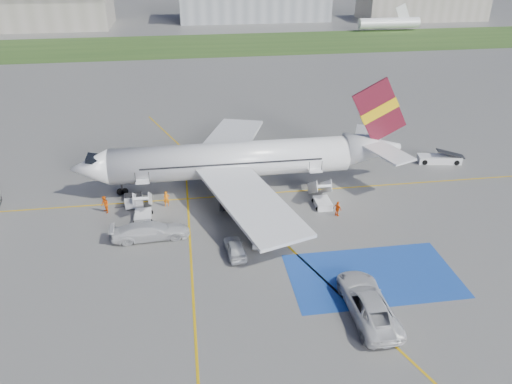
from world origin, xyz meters
TOP-DOWN VIEW (x-y plane):
  - ground at (0.00, 0.00)m, footprint 400.00×400.00m
  - grass_strip at (0.00, 95.00)m, footprint 400.00×30.00m
  - taxiway_line_main at (0.00, 12.00)m, footprint 120.00×0.20m
  - taxiway_line_cross at (-5.00, -10.00)m, footprint 0.20×60.00m
  - taxiway_line_diag at (0.00, 12.00)m, footprint 20.71×56.45m
  - staging_box at (10.00, -4.00)m, footprint 14.00×8.00m
  - terminal_west at (-55.00, 130.00)m, footprint 60.00×22.00m
  - terminal_centre at (20.00, 135.00)m, footprint 48.00×18.00m
  - terminal_east at (75.00, 128.00)m, footprint 40.00×16.00m
  - airliner at (1.51, 14.00)m, footprint 36.81×32.95m
  - airstairs_fwd at (-9.50, 8.70)m, footprint 1.90×5.20m
  - airstairs_aft at (9.00, 8.70)m, footprint 1.90×5.20m
  - gpu_cart at (-10.54, 10.90)m, footprint 1.94×1.36m
  - belt_loader at (26.43, 17.09)m, footprint 5.79×2.90m
  - car_silver_a at (-1.06, 0.85)m, footprint 1.96×4.18m
  - car_silver_b at (1.77, 2.70)m, footprint 2.56×4.58m
  - van_white_a at (7.94, -8.28)m, footprint 2.94×6.36m
  - van_white_b at (-8.63, 4.64)m, footprint 5.50×2.41m
  - crew_fwd at (-7.17, 10.68)m, footprint 0.66×0.47m
  - crew_nose at (-13.38, 10.23)m, footprint 1.05×1.13m
  - crew_aft at (9.93, 6.08)m, footprint 0.86×1.02m

SIDE VIEW (x-z plane):
  - ground at x=0.00m, z-range 0.00..0.00m
  - grass_strip at x=0.00m, z-range 0.00..0.01m
  - taxiway_line_main at x=0.00m, z-range 0.00..0.01m
  - taxiway_line_cross at x=-5.00m, z-range 0.00..0.01m
  - taxiway_line_diag at x=0.00m, z-range 0.00..0.01m
  - staging_box at x=10.00m, z-range 0.00..0.01m
  - belt_loader at x=26.43m, z-range -0.42..1.26m
  - airstairs_fwd at x=-9.50m, z-range -1.18..2.42m
  - airstairs_aft at x=9.00m, z-range -1.18..2.42m
  - gpu_cart at x=-10.54m, z-range -0.08..1.45m
  - car_silver_a at x=-1.06m, z-range 0.00..1.38m
  - car_silver_b at x=1.77m, z-range 0.00..1.43m
  - crew_aft at x=9.93m, z-range 0.00..1.63m
  - crew_fwd at x=-7.17m, z-range 0.00..1.71m
  - crew_nose at x=-13.38m, z-range 0.00..1.86m
  - van_white_b at x=-8.63m, z-range 0.00..2.12m
  - van_white_a at x=7.94m, z-range 0.00..2.38m
  - airliner at x=1.51m, z-range -2.57..9.35m
  - terminal_east at x=75.00m, z-range 0.00..8.00m
  - terminal_west at x=-55.00m, z-range 0.00..10.00m
  - terminal_centre at x=20.00m, z-range 0.00..12.00m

